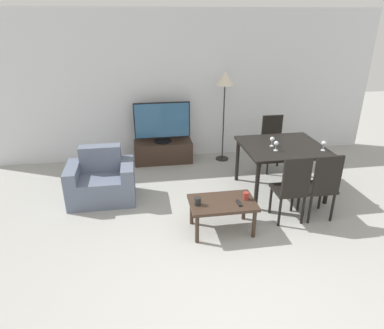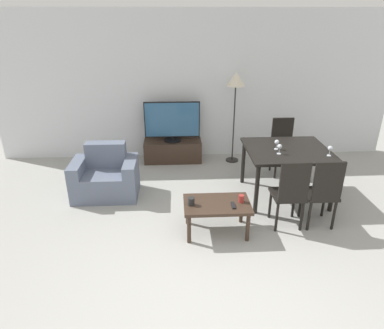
% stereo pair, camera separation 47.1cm
% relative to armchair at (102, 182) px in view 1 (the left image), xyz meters
% --- Properties ---
extents(ground_plane, '(18.00, 18.00, 0.00)m').
position_rel_armchair_xyz_m(ground_plane, '(1.47, -2.37, -0.29)').
color(ground_plane, '#9E9E99').
extents(wall_back, '(7.44, 0.06, 2.70)m').
position_rel_armchair_xyz_m(wall_back, '(1.47, 1.61, 1.06)').
color(wall_back, silver).
rests_on(wall_back, ground_plane).
extents(armchair, '(0.97, 0.66, 0.79)m').
position_rel_armchair_xyz_m(armchair, '(0.00, 0.00, 0.00)').
color(armchair, slate).
rests_on(armchair, ground_plane).
extents(tv_stand, '(1.07, 0.45, 0.40)m').
position_rel_armchair_xyz_m(tv_stand, '(1.03, 1.31, -0.09)').
color(tv_stand, '#38281E').
rests_on(tv_stand, ground_plane).
extents(tv, '(1.02, 0.32, 0.74)m').
position_rel_armchair_xyz_m(tv, '(1.03, 1.31, 0.49)').
color(tv, black).
rests_on(tv, tv_stand).
extents(coffee_table, '(0.83, 0.53, 0.42)m').
position_rel_armchair_xyz_m(coffee_table, '(1.58, -1.09, 0.08)').
color(coffee_table, '#38281E').
rests_on(coffee_table, ground_plane).
extents(dining_table, '(1.20, 1.09, 0.77)m').
position_rel_armchair_xyz_m(dining_table, '(2.72, -0.18, 0.40)').
color(dining_table, black).
rests_on(dining_table, ground_plane).
extents(dining_chair_near, '(0.40, 0.40, 0.97)m').
position_rel_armchair_xyz_m(dining_chair_near, '(2.51, -1.04, 0.24)').
color(dining_chair_near, black).
rests_on(dining_chair_near, ground_plane).
extents(dining_chair_far, '(0.40, 0.40, 0.97)m').
position_rel_armchair_xyz_m(dining_chair_far, '(2.93, 0.68, 0.24)').
color(dining_chair_far, black).
rests_on(dining_chair_far, ground_plane).
extents(dining_chair_near_right, '(0.40, 0.40, 0.97)m').
position_rel_armchair_xyz_m(dining_chair_near_right, '(2.93, -1.04, 0.24)').
color(dining_chair_near_right, black).
rests_on(dining_chair_near_right, ground_plane).
extents(floor_lamp, '(0.33, 0.33, 1.67)m').
position_rel_armchair_xyz_m(floor_lamp, '(2.16, 1.24, 1.16)').
color(floor_lamp, black).
rests_on(floor_lamp, ground_plane).
extents(remote_primary, '(0.04, 0.15, 0.02)m').
position_rel_armchair_xyz_m(remote_primary, '(1.77, -1.18, 0.15)').
color(remote_primary, black).
rests_on(remote_primary, coffee_table).
extents(cup_white_near, '(0.08, 0.08, 0.10)m').
position_rel_armchair_xyz_m(cup_white_near, '(1.25, -1.12, 0.18)').
color(cup_white_near, black).
rests_on(cup_white_near, coffee_table).
extents(cup_colored_far, '(0.07, 0.07, 0.09)m').
position_rel_armchair_xyz_m(cup_colored_far, '(1.88, -1.08, 0.18)').
color(cup_colored_far, maroon).
rests_on(cup_colored_far, coffee_table).
extents(wine_glass_left, '(0.07, 0.07, 0.15)m').
position_rel_armchair_xyz_m(wine_glass_left, '(2.53, -0.37, 0.58)').
color(wine_glass_left, silver).
rests_on(wine_glass_left, dining_table).
extents(wine_glass_center, '(0.07, 0.07, 0.15)m').
position_rel_armchair_xyz_m(wine_glass_center, '(2.55, -0.18, 0.58)').
color(wine_glass_center, silver).
rests_on(wine_glass_center, dining_table).
extents(wine_glass_right, '(0.07, 0.07, 0.15)m').
position_rel_armchair_xyz_m(wine_glass_right, '(3.21, -0.47, 0.58)').
color(wine_glass_right, silver).
rests_on(wine_glass_right, dining_table).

